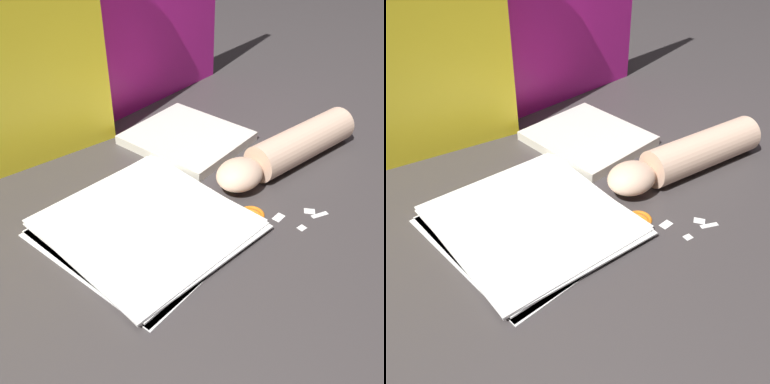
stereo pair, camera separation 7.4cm
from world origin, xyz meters
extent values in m
plane|color=#3D3838|center=(0.00, 0.00, 0.00)|extent=(6.00, 6.00, 0.00)
cube|color=white|center=(-0.05, 0.02, 0.00)|extent=(0.29, 0.30, 0.00)
cube|color=white|center=(-0.05, 0.02, 0.00)|extent=(0.30, 0.31, 0.00)
cube|color=white|center=(-0.05, 0.02, 0.01)|extent=(0.29, 0.31, 0.00)
cube|color=white|center=(-0.05, 0.01, 0.01)|extent=(0.31, 0.32, 0.00)
cube|color=white|center=(-0.05, 0.02, 0.01)|extent=(0.30, 0.32, 0.00)
cube|color=silver|center=(0.21, 0.16, 0.01)|extent=(0.22, 0.24, 0.02)
sphere|color=silver|center=(0.09, -0.07, 0.00)|extent=(0.01, 0.01, 0.01)
cylinder|color=silver|center=(0.06, -0.02, 0.00)|extent=(0.06, 0.11, 0.01)
torus|color=orange|center=(0.10, -0.10, 0.00)|extent=(0.06, 0.06, 0.01)
cylinder|color=silver|center=(0.08, -0.01, 0.00)|extent=(0.02, 0.12, 0.01)
torus|color=orange|center=(0.09, -0.10, 0.00)|extent=(0.05, 0.05, 0.01)
cylinder|color=beige|center=(0.31, -0.06, 0.04)|extent=(0.27, 0.11, 0.07)
ellipsoid|color=beige|center=(0.14, -0.04, 0.04)|extent=(0.10, 0.09, 0.06)
cube|color=white|center=(0.12, -0.18, 0.00)|extent=(0.02, 0.01, 0.00)
cube|color=white|center=(0.17, -0.17, 0.00)|extent=(0.02, 0.02, 0.00)
cube|color=white|center=(0.12, -0.14, 0.00)|extent=(0.02, 0.01, 0.00)
cube|color=white|center=(0.18, -0.19, 0.00)|extent=(0.03, 0.02, 0.00)
camera|label=1|loc=(-0.43, -0.42, 0.51)|focal=42.00mm
camera|label=2|loc=(-0.38, -0.47, 0.51)|focal=42.00mm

